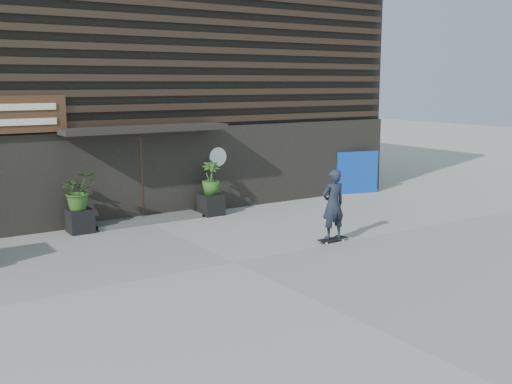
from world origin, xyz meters
TOP-DOWN VIEW (x-y plane):
  - ground at (0.00, 0.00)m, footprint 80.00×80.00m
  - entrance_step at (0.00, 4.60)m, footprint 3.00×0.80m
  - planter_pot_left at (-1.90, 4.40)m, footprint 0.60×0.60m
  - bamboo_left at (-1.90, 4.40)m, footprint 0.86×0.75m
  - planter_pot_right at (1.90, 4.40)m, footprint 0.60×0.60m
  - bamboo_right at (1.90, 4.40)m, footprint 0.54×0.54m
  - blue_tarp at (7.77, 4.70)m, footprint 1.52×0.49m
  - building at (-0.00, 9.96)m, footprint 18.00×11.00m
  - skateboarder at (2.82, 0.14)m, footprint 0.78×0.44m

SIDE VIEW (x-z plane):
  - ground at x=0.00m, z-range 0.00..0.00m
  - entrance_step at x=0.00m, z-range 0.00..0.12m
  - planter_pot_left at x=-1.90m, z-range 0.00..0.60m
  - planter_pot_right at x=1.90m, z-range 0.00..0.60m
  - blue_tarp at x=7.77m, z-range 0.00..1.44m
  - skateboarder at x=2.82m, z-range 0.04..1.79m
  - bamboo_left at x=-1.90m, z-range 0.60..1.56m
  - bamboo_right at x=1.90m, z-range 0.60..1.56m
  - building at x=0.00m, z-range -0.01..7.99m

